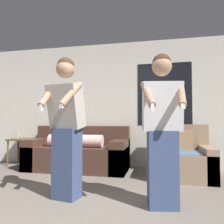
{
  "coord_description": "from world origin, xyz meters",
  "views": [
    {
      "loc": [
        0.95,
        -1.79,
        0.98
      ],
      "look_at": [
        0.4,
        0.82,
        1.09
      ],
      "focal_mm": 35.0,
      "sensor_mm": 36.0,
      "label": 1
    }
  ],
  "objects": [
    {
      "name": "person_left",
      "position": [
        -0.2,
        0.82,
        0.93
      ],
      "size": [
        0.48,
        0.56,
        1.8
      ],
      "color": "#384770",
      "rests_on": "ground_plane"
    },
    {
      "name": "couch",
      "position": [
        -0.65,
        2.44,
        0.33
      ],
      "size": [
        2.03,
        0.86,
        0.87
      ],
      "color": "#472D23",
      "rests_on": "ground_plane"
    },
    {
      "name": "armchair",
      "position": [
        1.38,
        2.24,
        0.31
      ],
      "size": [
        0.94,
        0.9,
        0.91
      ],
      "color": "#937A60",
      "rests_on": "ground_plane"
    },
    {
      "name": "side_table",
      "position": [
        -2.05,
        2.63,
        0.5
      ],
      "size": [
        0.54,
        0.45,
        0.74
      ],
      "color": "brown",
      "rests_on": "ground_plane"
    },
    {
      "name": "wall_back",
      "position": [
        0.02,
        2.91,
        1.35
      ],
      "size": [
        5.82,
        0.07,
        2.7
      ],
      "color": "beige",
      "rests_on": "ground_plane"
    },
    {
      "name": "person_right",
      "position": [
        1.0,
        0.78,
        0.9
      ],
      "size": [
        0.5,
        0.52,
        1.76
      ],
      "color": "#384770",
      "rests_on": "ground_plane"
    }
  ]
}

